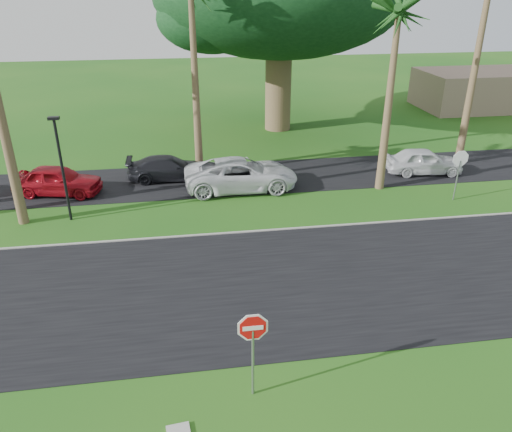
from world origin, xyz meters
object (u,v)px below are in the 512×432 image
object	(u,v)px
stop_sign_far	(459,165)
car_dark	(169,168)
car_pickup	(424,161)
stop_sign_near	(253,338)
car_minivan	(241,175)
car_red	(58,181)

from	to	relation	value
stop_sign_far	car_dark	xyz separation A→B (m)	(-13.68, 4.89, -1.15)
stop_sign_far	car_pickup	world-z (taller)	stop_sign_far
car_pickup	stop_sign_near	bearing A→B (deg)	147.85
car_dark	car_minivan	world-z (taller)	car_minivan
stop_sign_near	car_dark	xyz separation A→B (m)	(-2.18, 15.89, -1.15)
car_minivan	car_pickup	bearing A→B (deg)	-85.72
stop_sign_far	car_pickup	bearing A→B (deg)	-92.47
stop_sign_near	car_red	size ratio (longest dim) A/B	0.62
car_minivan	car_pickup	world-z (taller)	car_minivan
car_red	stop_sign_near	bearing A→B (deg)	-139.86
car_minivan	car_pickup	xyz separation A→B (m)	(10.20, 0.77, -0.09)
car_red	car_minivan	world-z (taller)	car_minivan
stop_sign_near	car_pickup	xyz separation A→B (m)	(11.66, 14.69, -1.07)
stop_sign_near	car_dark	distance (m)	16.08
stop_sign_near	car_pickup	world-z (taller)	stop_sign_near
car_dark	car_minivan	distance (m)	4.15
stop_sign_near	car_pickup	bearing A→B (deg)	51.56
car_red	car_pickup	size ratio (longest dim) A/B	1.03
car_dark	car_pickup	bearing A→B (deg)	-95.62
car_red	car_pickup	world-z (taller)	car_red
car_dark	car_pickup	distance (m)	13.90
car_red	car_minivan	xyz separation A→B (m)	(9.04, -0.73, 0.07)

